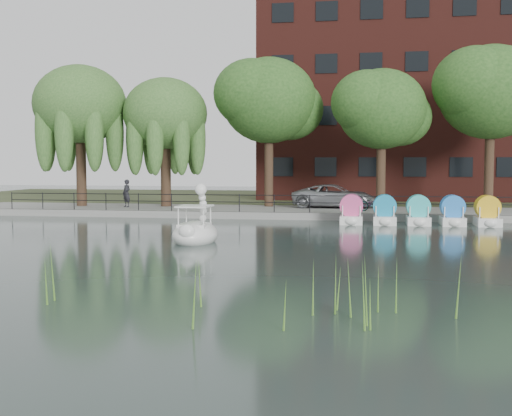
% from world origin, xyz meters
% --- Properties ---
extents(ground_plane, '(120.00, 120.00, 0.00)m').
position_xyz_m(ground_plane, '(0.00, 0.00, 0.00)').
color(ground_plane, '#374743').
extents(promenade, '(40.00, 6.00, 0.40)m').
position_xyz_m(promenade, '(0.00, 16.00, 0.20)').
color(promenade, gray).
rests_on(promenade, ground_plane).
extents(kerb, '(40.00, 0.25, 0.40)m').
position_xyz_m(kerb, '(0.00, 13.05, 0.20)').
color(kerb, gray).
rests_on(kerb, ground_plane).
extents(land_strip, '(60.00, 22.00, 0.36)m').
position_xyz_m(land_strip, '(0.00, 30.00, 0.18)').
color(land_strip, '#47512D').
rests_on(land_strip, ground_plane).
extents(railing, '(32.00, 0.05, 1.00)m').
position_xyz_m(railing, '(0.00, 13.25, 1.15)').
color(railing, black).
rests_on(railing, promenade).
extents(apartment_building, '(20.00, 10.07, 18.00)m').
position_xyz_m(apartment_building, '(7.00, 29.97, 9.36)').
color(apartment_building, '#4C1E16').
rests_on(apartment_building, land_strip).
extents(willow_left, '(5.88, 5.88, 9.01)m').
position_xyz_m(willow_left, '(-13.00, 16.50, 6.87)').
color(willow_left, '#473323').
rests_on(willow_left, promenade).
extents(willow_mid, '(5.32, 5.32, 8.15)m').
position_xyz_m(willow_mid, '(-7.50, 17.00, 6.25)').
color(willow_mid, '#473323').
rests_on(willow_mid, promenade).
extents(broadleaf_center, '(6.00, 6.00, 9.25)m').
position_xyz_m(broadleaf_center, '(-1.00, 18.00, 7.06)').
color(broadleaf_center, '#473323').
rests_on(broadleaf_center, promenade).
extents(broadleaf_right, '(5.40, 5.40, 8.32)m').
position_xyz_m(broadleaf_right, '(6.00, 17.50, 6.39)').
color(broadleaf_right, '#473323').
rests_on(broadleaf_right, promenade).
extents(broadleaf_far, '(6.30, 6.30, 9.71)m').
position_xyz_m(broadleaf_far, '(12.50, 18.50, 7.40)').
color(broadleaf_far, '#473323').
rests_on(broadleaf_far, promenade).
extents(minivan, '(3.11, 6.10, 1.65)m').
position_xyz_m(minivan, '(3.19, 17.35, 1.23)').
color(minivan, gray).
rests_on(minivan, promenade).
extents(bicycle, '(1.28, 1.81, 1.00)m').
position_xyz_m(bicycle, '(5.50, 14.71, 0.90)').
color(bicycle, gray).
rests_on(bicycle, promenade).
extents(pedestrian, '(0.86, 0.77, 1.98)m').
position_xyz_m(pedestrian, '(-9.69, 15.81, 1.39)').
color(pedestrian, black).
rests_on(pedestrian, promenade).
extents(swan_boat, '(1.77, 2.89, 2.34)m').
position_xyz_m(swan_boat, '(-1.72, 2.48, 0.51)').
color(swan_boat, white).
rests_on(swan_boat, ground_plane).
extents(pedal_boat_row, '(7.95, 1.70, 1.40)m').
position_xyz_m(pedal_boat_row, '(7.74, 11.31, 0.61)').
color(pedal_boat_row, white).
rests_on(pedal_boat_row, ground_plane).
extents(reed_bank, '(24.00, 2.40, 1.20)m').
position_xyz_m(reed_bank, '(2.00, -9.50, 0.60)').
color(reed_bank, '#669938').
rests_on(reed_bank, ground_plane).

